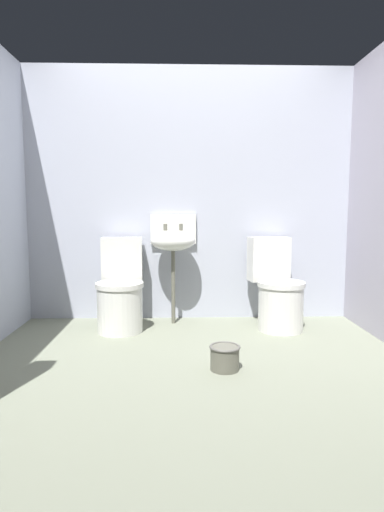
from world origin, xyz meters
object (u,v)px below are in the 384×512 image
(toilet_right, at_px, (277,291))
(bucket, at_px, (225,357))
(toilet_left, at_px, (121,292))
(sink, at_px, (173,240))

(toilet_right, distance_m, bucket, 1.14)
(toilet_left, distance_m, bucket, 1.27)
(toilet_left, distance_m, toilet_right, 1.36)
(toilet_right, bearing_deg, sink, -20.88)
(toilet_left, height_order, bucket, toilet_left)
(toilet_left, distance_m, sink, 0.65)
(sink, height_order, bucket, sink)
(toilet_left, xyz_separation_m, sink, (0.45, 0.19, 0.43))
(toilet_right, bearing_deg, bucket, 50.78)
(bucket, bearing_deg, sink, 106.79)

